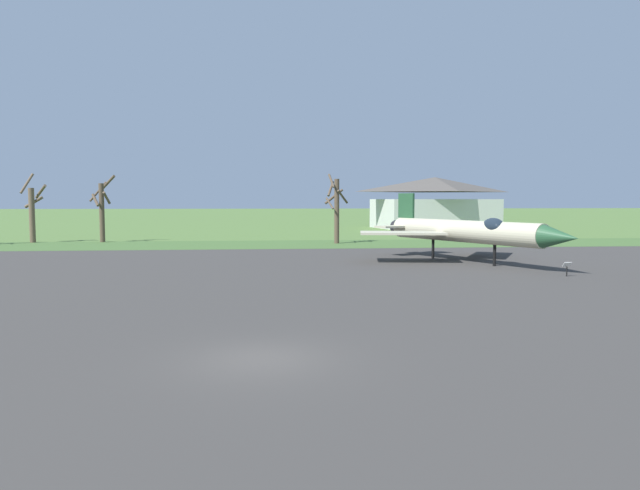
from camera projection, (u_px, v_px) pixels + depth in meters
ground_plane at (261, 360)px, 17.63m from camera, size 600.00×600.00×0.00m
asphalt_apron at (263, 287)px, 32.24m from camera, size 104.38×49.08×0.05m
grass_verge_strip at (264, 245)px, 62.55m from camera, size 164.38×12.00×0.06m
jet_fighter_rear_center at (467, 231)px, 44.41m from camera, size 13.69×17.27×5.43m
info_placard_rear_center at (567, 268)px, 36.51m from camera, size 0.52×0.29×0.96m
bare_tree_center at (33, 210)px, 65.23m from camera, size 2.95×2.02×7.87m
bare_tree_right_of_center at (102, 208)px, 65.81m from camera, size 2.99×2.70×7.71m
bare_tree_far_right at (336, 207)px, 63.80m from camera, size 2.57×2.61×7.73m
visitor_building at (435, 203)px, 100.04m from camera, size 22.23×15.35×8.74m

